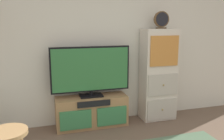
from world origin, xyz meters
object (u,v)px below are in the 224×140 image
(side_cabinet, at_px, (158,75))
(desk_clock, at_px, (161,20))
(television, at_px, (91,70))
(media_console, at_px, (92,111))

(side_cabinet, bearing_deg, desk_clock, -61.42)
(television, xyz_separation_m, side_cabinet, (1.17, -0.01, -0.14))
(television, height_order, desk_clock, desk_clock)
(media_console, height_order, television, television)
(media_console, relative_size, desk_clock, 4.03)
(desk_clock, bearing_deg, media_console, 179.76)
(media_console, xyz_separation_m, side_cabinet, (1.17, 0.01, 0.53))
(media_console, distance_m, television, 0.67)
(media_console, bearing_deg, side_cabinet, 0.50)
(television, bearing_deg, desk_clock, -1.39)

